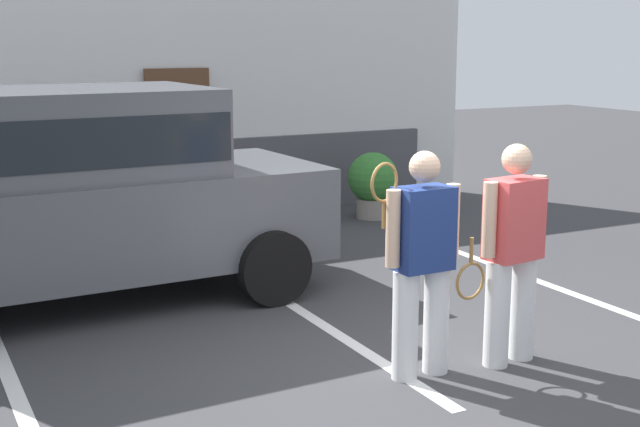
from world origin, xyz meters
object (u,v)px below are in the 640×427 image
Objects in this scene: tennis_player_woman at (512,252)px; potted_plant_by_porch at (373,182)px; parked_suv at (68,186)px; tennis_player_man at (422,261)px.

tennis_player_woman reaches higher than potted_plant_by_porch.
parked_suv is 2.70× the size of tennis_player_woman.
parked_suv is at bearing -58.92° from tennis_player_man.
tennis_player_man is at bearing -116.91° from potted_plant_by_porch.
parked_suv is at bearing -56.80° from tennis_player_woman.
parked_suv is 3.61m from tennis_player_man.
tennis_player_man is 1.83× the size of potted_plant_by_porch.
potted_plant_by_porch is (2.64, 5.20, -0.38)m from tennis_player_man.
tennis_player_woman is 1.85× the size of potted_plant_by_porch.
parked_suv is 5.01× the size of potted_plant_by_porch.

